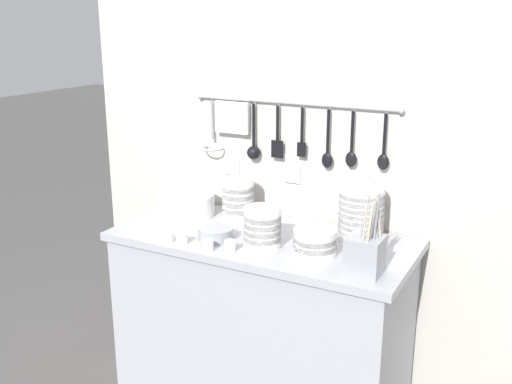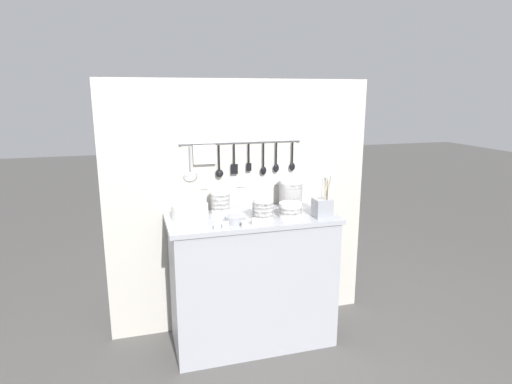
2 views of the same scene
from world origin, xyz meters
TOP-DOWN VIEW (x-y plane):
  - counter at (0.00, 0.00)m, footprint 1.13×0.51m
  - back_wall at (-0.00, 0.29)m, footprint 1.93×0.11m
  - bowl_stack_wide_centre at (0.05, -0.09)m, footprint 0.13×0.13m
  - bowl_stack_back_corner at (-0.19, 0.14)m, footprint 0.13×0.13m
  - bowl_stack_tall_left at (0.24, -0.08)m, footprint 0.15×0.15m
  - bowl_stack_nested_right at (0.33, 0.15)m, footprint 0.17×0.17m
  - plate_stack at (-0.40, 0.08)m, footprint 0.24×0.24m
  - steel_mixing_bowl at (-0.14, -0.10)m, footprint 0.13×0.13m
  - cutlery_caddy at (0.44, -0.15)m, footprint 0.11×0.11m
  - cup_beside_plates at (-0.11, -0.21)m, footprint 0.04×0.04m
  - cup_centre at (-0.22, -0.20)m, footprint 0.04×0.04m
  - cup_back_right at (-0.03, -0.18)m, footprint 0.04×0.04m
  - cup_by_caddy at (-0.28, -0.21)m, footprint 0.04×0.04m

SIDE VIEW (x-z plane):
  - counter at x=0.00m, z-range 0.00..0.92m
  - back_wall at x=0.00m, z-range 0.00..1.82m
  - cup_beside_plates at x=-0.11m, z-range 0.92..0.96m
  - cup_centre at x=-0.22m, z-range 0.92..0.96m
  - cup_back_right at x=-0.03m, z-range 0.92..0.96m
  - cup_by_caddy at x=-0.28m, z-range 0.92..0.96m
  - steel_mixing_bowl at x=-0.14m, z-range 0.92..0.96m
  - plate_stack at x=-0.40m, z-range 0.92..1.01m
  - bowl_stack_tall_left at x=0.24m, z-range 0.92..1.01m
  - cutlery_caddy at x=0.44m, z-range 0.84..1.12m
  - bowl_stack_wide_centre at x=0.05m, z-range 0.92..1.06m
  - bowl_stack_back_corner at x=-0.19m, z-range 0.92..1.08m
  - bowl_stack_nested_right at x=0.33m, z-range 0.92..1.12m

